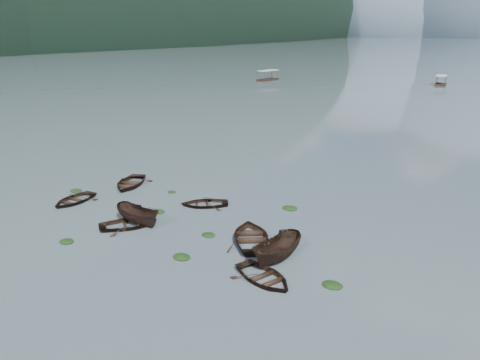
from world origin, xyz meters
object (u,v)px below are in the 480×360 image
Objects in this scene: rowboat_0 at (74,202)px; rowboat_3 at (251,241)px; pontoon_centre at (440,85)px; pontoon_left at (268,80)px.

rowboat_0 is 16.21m from rowboat_3.
pontoon_centre is at bearing 81.20° from rowboat_0.
rowboat_3 is 101.27m from pontoon_centre.
rowboat_0 is 0.79× the size of rowboat_3.
pontoon_centre is (4.91, 102.98, 0.00)m from rowboat_0.
rowboat_0 is 0.59× the size of pontoon_left.
rowboat_0 is at bearing -102.13° from pontoon_centre.
rowboat_3 is (16.04, 2.32, 0.00)m from rowboat_0.
rowboat_0 is at bearing -30.74° from rowboat_3.
rowboat_3 is 0.84× the size of pontoon_centre.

